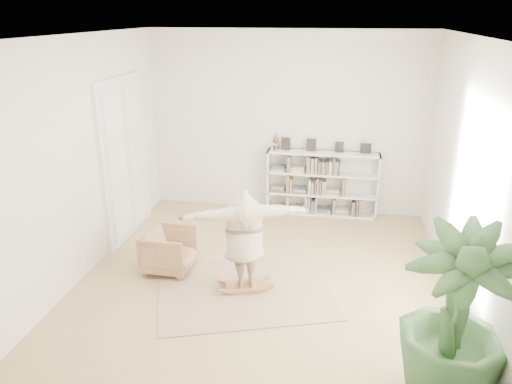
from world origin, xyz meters
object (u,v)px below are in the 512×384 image
bookshelf (322,184)px  armchair (169,250)px  person (245,236)px  houseplant (455,319)px  rocker_board (245,286)px

bookshelf → armchair: 3.59m
bookshelf → person: bearing=-106.5°
person → houseplant: size_ratio=0.93×
rocker_board → bookshelf: bearing=54.7°
rocker_board → person: person is taller
person → houseplant: (2.50, -1.80, 0.11)m
bookshelf → rocker_board: bearing=-106.5°
houseplant → rocker_board: bearing=144.4°
armchair → rocker_board: 1.39m
rocker_board → person: 0.81m
rocker_board → armchair: bearing=143.8°
bookshelf → houseplant: (1.56, -4.99, 0.36)m
rocker_board → houseplant: houseplant is taller
bookshelf → armchair: bearing=-129.0°
armchair → bookshelf: bearing=-36.7°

